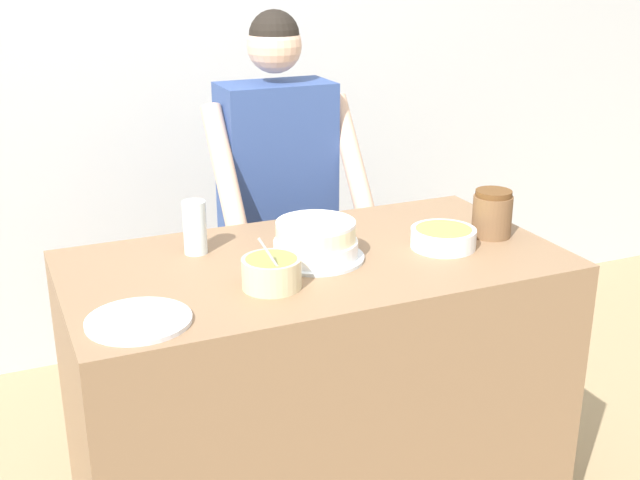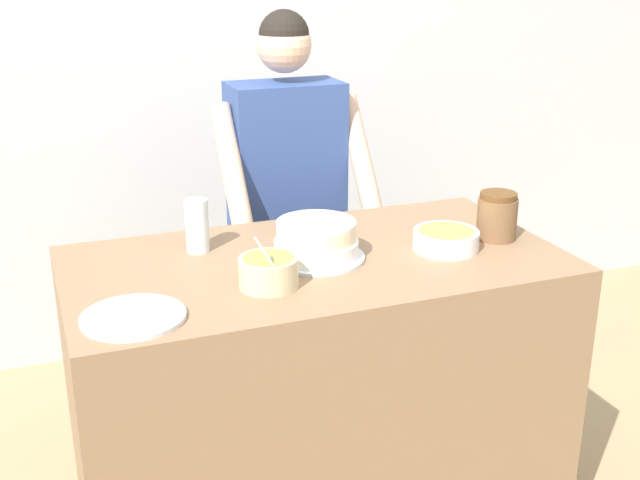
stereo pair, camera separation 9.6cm
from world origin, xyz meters
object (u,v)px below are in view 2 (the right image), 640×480
at_px(person_baker, 287,190).
at_px(ceramic_plate, 133,317).
at_px(drinking_glass, 197,226).
at_px(frosting_bowl_yellow, 446,239).
at_px(cake, 316,241).
at_px(stoneware_jar, 497,216).
at_px(frosting_bowl_olive, 269,271).

height_order(person_baker, ceramic_plate, person_baker).
bearing_deg(drinking_glass, frosting_bowl_yellow, -19.87).
height_order(frosting_bowl_yellow, drinking_glass, drinking_glass).
relative_size(cake, ceramic_plate, 1.10).
xyz_separation_m(ceramic_plate, stoneware_jar, (1.13, 0.18, 0.07)).
bearing_deg(frosting_bowl_yellow, frosting_bowl_olive, -172.16).
bearing_deg(ceramic_plate, cake, 21.50).
relative_size(drinking_glass, ceramic_plate, 0.62).
bearing_deg(stoneware_jar, frosting_bowl_olive, -171.91).
distance_m(frosting_bowl_olive, drinking_glass, 0.35).
distance_m(person_baker, cake, 0.72).
bearing_deg(cake, drinking_glass, 148.38).
relative_size(person_baker, stoneware_jar, 10.98).
distance_m(frosting_bowl_yellow, stoneware_jar, 0.20).
height_order(ceramic_plate, stoneware_jar, stoneware_jar).
bearing_deg(drinking_glass, person_baker, 48.80).
height_order(drinking_glass, stoneware_jar, drinking_glass).
bearing_deg(frosting_bowl_olive, drinking_glass, 109.36).
height_order(frosting_bowl_yellow, stoneware_jar, stoneware_jar).
relative_size(frosting_bowl_yellow, stoneware_jar, 1.33).
xyz_separation_m(frosting_bowl_yellow, drinking_glass, (-0.69, 0.25, 0.05)).
distance_m(person_baker, drinking_glass, 0.69).
xyz_separation_m(cake, frosting_bowl_yellow, (0.39, -0.06, -0.02)).
height_order(person_baker, frosting_bowl_yellow, person_baker).
height_order(person_baker, frosting_bowl_olive, person_baker).
bearing_deg(frosting_bowl_olive, ceramic_plate, -168.31).
xyz_separation_m(person_baker, frosting_bowl_yellow, (0.24, -0.77, 0.03)).
height_order(cake, drinking_glass, drinking_glass).
bearing_deg(drinking_glass, frosting_bowl_olive, -70.64).
bearing_deg(drinking_glass, stoneware_jar, -13.98).
distance_m(cake, ceramic_plate, 0.60).
xyz_separation_m(drinking_glass, stoneware_jar, (0.88, -0.22, -0.01)).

